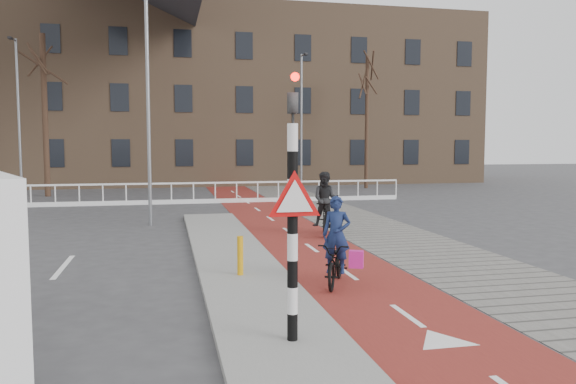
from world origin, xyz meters
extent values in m
plane|color=#38383A|center=(0.00, 0.00, 0.00)|extent=(120.00, 120.00, 0.00)
cube|color=maroon|center=(1.50, 10.00, 0.01)|extent=(2.50, 60.00, 0.01)
cube|color=slate|center=(4.30, 10.00, 0.01)|extent=(3.00, 60.00, 0.01)
cube|color=gray|center=(-0.70, 4.00, 0.06)|extent=(1.80, 16.00, 0.12)
cylinder|color=black|center=(-0.60, -2.00, 1.56)|extent=(0.14, 0.14, 2.88)
imported|color=black|center=(-0.60, -2.00, 3.40)|extent=(0.13, 0.16, 0.80)
cylinder|color=#FF0C05|center=(-0.60, -2.14, 3.58)|extent=(0.11, 0.02, 0.11)
cylinder|color=orange|center=(-0.80, 1.88, 0.51)|extent=(0.12, 0.12, 0.78)
imported|color=black|center=(0.97, 1.12, 0.44)|extent=(1.20, 1.72, 0.86)
imported|color=#142149|center=(0.97, 1.12, 1.00)|extent=(0.64, 0.55, 1.49)
cube|color=#C91C87|center=(1.21, 0.62, 0.61)|extent=(0.31, 0.26, 0.32)
imported|color=black|center=(2.45, 6.96, 0.54)|extent=(1.08, 1.83, 1.06)
imported|color=black|center=(2.45, 6.96, 1.08)|extent=(0.98, 0.87, 1.67)
cylinder|color=black|center=(-4.04, -2.48, 0.39)|extent=(0.55, 0.83, 0.78)
cube|color=silver|center=(-5.00, 17.00, 0.95)|extent=(28.00, 0.08, 0.08)
cube|color=silver|center=(-5.00, 17.00, 0.10)|extent=(28.00, 0.10, 0.20)
cube|color=#7F6047|center=(-3.00, 32.00, 6.00)|extent=(46.00, 10.00, 12.00)
cylinder|color=#321F16|center=(-8.34, 22.32, 4.21)|extent=(0.30, 0.30, 8.43)
cylinder|color=#321F16|center=(10.01, 24.04, 4.06)|extent=(0.23, 0.23, 8.13)
cylinder|color=slate|center=(-2.76, 10.18, 3.96)|extent=(0.12, 0.12, 7.92)
cylinder|color=slate|center=(-9.13, 20.32, 3.88)|extent=(0.12, 0.12, 7.77)
cylinder|color=slate|center=(5.40, 22.26, 3.91)|extent=(0.12, 0.12, 7.82)
camera|label=1|loc=(-2.21, -9.13, 2.73)|focal=35.00mm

